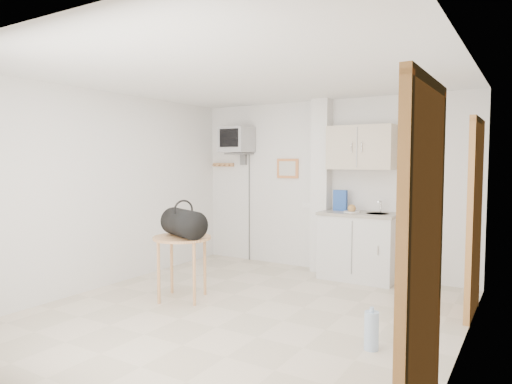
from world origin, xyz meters
The scene contains 7 objects.
ground centered at (0.00, 0.00, 0.00)m, with size 4.50×4.50×0.00m, color beige.
room_envelope centered at (0.24, 0.09, 1.54)m, with size 4.24×4.54×2.55m.
kitchenette centered at (0.57, 2.00, 0.80)m, with size 1.03×0.58×2.10m.
crt_television centered at (-1.45, 2.02, 1.94)m, with size 0.44×0.45×2.15m.
round_table centered at (-0.88, 0.03, 0.65)m, with size 0.67×0.67×0.74m.
duffel_bag centered at (-0.84, 0.01, 0.90)m, with size 0.66×0.53×0.43m.
water_bottle centered at (1.45, -0.22, 0.17)m, with size 0.12×0.12×0.37m.
Camera 1 is at (2.59, -3.99, 1.63)m, focal length 32.00 mm.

